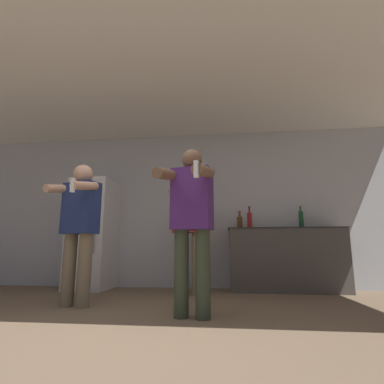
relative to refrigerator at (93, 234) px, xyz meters
The scene contains 11 objects.
ground_plane 3.00m from the refrigerator, 63.54° to the right, with size 14.00×14.00×0.00m, color brown.
wall_back 1.41m from the refrigerator, 16.56° to the left, with size 7.00×0.06×2.55m.
ceiling_slab 2.43m from the refrigerator, 40.95° to the right, with size 7.00×3.45×0.05m.
refrigerator is the anchor object (origin of this frame).
counter 2.98m from the refrigerator, ahead, with size 1.67×0.55×0.91m.
bottle_red_label 2.46m from the refrigerator, ahead, with size 0.07×0.07×0.35m.
bottle_tall_gin 3.22m from the refrigerator, ahead, with size 0.07×0.07×0.35m.
bottle_dark_rum 2.31m from the refrigerator, ahead, with size 0.08×0.08×0.29m.
person_woman_foreground 2.54m from the refrigerator, 45.60° to the right, with size 0.52×0.59×1.54m.
person_man_side 1.50m from the refrigerator, 70.90° to the right, with size 0.54×0.54×1.54m.
person_spectator_back 1.63m from the refrigerator, 15.67° to the right, with size 0.54×0.53×1.65m.
Camera 1 is at (0.82, -1.96, 0.58)m, focal length 28.00 mm.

